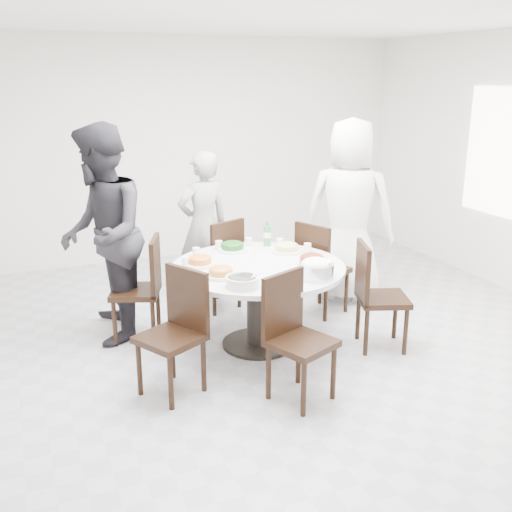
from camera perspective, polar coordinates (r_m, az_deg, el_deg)
name	(u,v)px	position (r m, az deg, el deg)	size (l,w,h in m)	color
floor	(274,342)	(5.49, 1.72, -8.16)	(6.00, 6.00, 0.01)	#B1B1B6
ceiling	(277,10)	(5.00, 2.02, 22.35)	(6.00, 6.00, 0.01)	white
wall_back	(180,150)	(7.86, -7.24, 10.01)	(6.00, 0.01, 2.80)	white
dining_table	(258,306)	(5.28, 0.21, -4.77)	(1.50, 1.50, 0.75)	silver
chair_ne	(323,268)	(6.02, 6.44, -1.11)	(0.42, 0.42, 0.95)	black
chair_n	(216,263)	(6.13, -3.87, -0.71)	(0.42, 0.42, 0.95)	black
chair_nw	(135,289)	(5.50, -11.41, -3.11)	(0.42, 0.42, 0.95)	black
chair_sw	(170,335)	(4.51, -8.18, -7.48)	(0.42, 0.42, 0.95)	black
chair_s	(302,340)	(4.40, 4.37, -8.00)	(0.42, 0.42, 0.95)	black
chair_se	(383,296)	(5.33, 12.00, -3.78)	(0.42, 0.42, 0.95)	black
diner_right	(349,211)	(6.33, 8.87, 4.24)	(0.94, 0.61, 1.92)	white
diner_middle	(203,226)	(6.37, -5.03, 2.89)	(0.58, 0.38, 1.58)	black
diner_left	(102,235)	(5.44, -14.42, 1.95)	(0.95, 0.74, 1.95)	black
dish_greens	(233,247)	(5.56, -2.25, 0.82)	(0.27, 0.27, 0.07)	white
dish_pale	(287,248)	(5.53, 2.94, 0.74)	(0.28, 0.28, 0.07)	white
dish_orange	(200,262)	(5.16, -5.36, -0.55)	(0.26, 0.26, 0.07)	white
dish_redbrown	(312,261)	(5.19, 5.34, -0.44)	(0.27, 0.27, 0.07)	white
dish_tofu	(221,273)	(4.85, -3.36, -1.65)	(0.25, 0.25, 0.07)	white
rice_bowl	(316,270)	(4.85, 5.78, -1.38)	(0.28, 0.28, 0.12)	silver
soup_bowl	(243,282)	(4.63, -1.29, -2.45)	(0.26, 0.26, 0.08)	white
beverage_bottle	(267,233)	(5.72, 1.08, 2.20)	(0.07, 0.07, 0.25)	#317C43
tea_cups	(234,243)	(5.68, -2.15, 1.23)	(0.07, 0.07, 0.08)	white
chopsticks	(230,246)	(5.72, -2.51, 0.97)	(0.24, 0.04, 0.01)	tan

